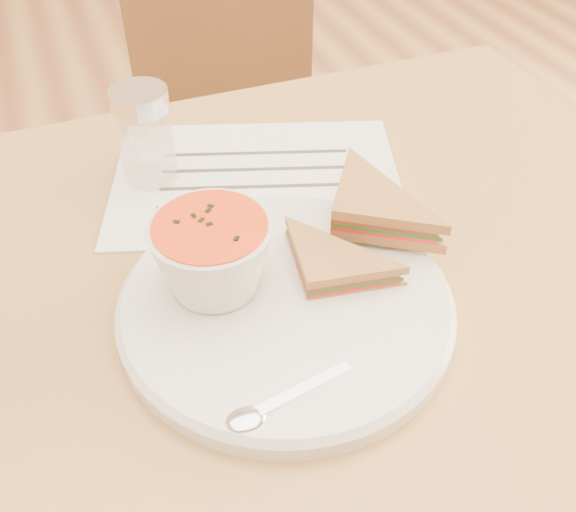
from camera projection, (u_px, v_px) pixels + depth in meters
name	position (u px, v px, depth m)	size (l,w,h in m)	color
dining_table	(274.00, 452.00, 0.91)	(1.00, 0.70, 0.75)	olive
chair_far	(225.00, 194.00, 1.31)	(0.36, 0.36, 0.81)	brown
plate	(286.00, 305.00, 0.60)	(0.31, 0.31, 0.02)	silver
soup_bowl	(213.00, 259.00, 0.57)	(0.11, 0.11, 0.08)	silver
sandwich_half_a	(307.00, 294.00, 0.57)	(0.10, 0.10, 0.03)	#BE8743
sandwich_half_b	(331.00, 225.00, 0.62)	(0.11, 0.11, 0.04)	#BE8743
spoon	(299.00, 392.00, 0.51)	(0.16, 0.03, 0.01)	silver
paper_menu	(257.00, 179.00, 0.75)	(0.33, 0.25, 0.00)	white
condiment_shaker	(146.00, 137.00, 0.72)	(0.06, 0.06, 0.11)	silver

